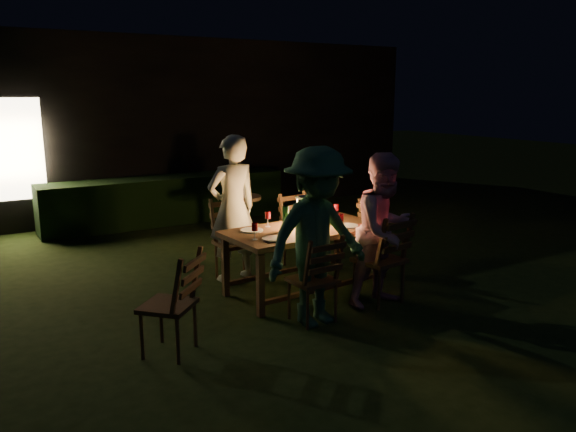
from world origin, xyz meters
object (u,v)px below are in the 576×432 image
chair_far_left (236,255)px  chair_spare (171,322)px  person_house_side (233,209)px  chair_far_right (302,244)px  person_opp_right (385,230)px  chair_near_right (380,275)px  ice_bucket (241,188)px  bottle_table (286,219)px  lantern (305,213)px  chair_near_left (313,294)px  person_opp_left (317,238)px  bottle_bucket_a (239,186)px  side_table (241,202)px  dining_table (304,234)px  bottle_bucket_b (243,184)px  chair_end (382,249)px

chair_far_left → chair_spare: size_ratio=1.06×
chair_spare → person_house_side: 2.11m
chair_far_right → person_opp_right: size_ratio=0.60×
chair_near_right → ice_bucket: size_ratio=3.45×
bottle_table → chair_far_right: bearing=48.3°
chair_far_right → lantern: size_ratio=2.80×
chair_near_right → person_opp_right: size_ratio=0.63×
chair_near_left → lantern: lantern is taller
chair_far_right → person_opp_left: person_opp_left is taller
person_house_side → bottle_bucket_a: (0.63, 1.13, 0.06)m
person_opp_left → side_table: 2.86m
dining_table → chair_far_left: 0.96m
chair_far_right → bottle_table: 1.25m
person_opp_right → ice_bucket: 2.76m
chair_spare → ice_bucket: 3.42m
ice_bucket → lantern: bearing=-93.6°
bottle_bucket_a → chair_near_left: bearing=-100.6°
chair_near_left → person_opp_right: person_opp_right is taller
side_table → chair_near_right: bearing=-82.7°
side_table → bottle_table: bearing=-101.9°
person_house_side → chair_far_right: bearing=177.2°
person_house_side → bottle_bucket_b: 1.41m
dining_table → ice_bucket: 1.97m
chair_far_left → chair_far_right: 1.00m
person_house_side → bottle_bucket_a: 1.29m
chair_near_right → chair_spare: size_ratio=1.08×
lantern → ice_bucket: bearing=86.4°
dining_table → chair_end: bearing=-0.1°
chair_spare → lantern: bearing=-21.3°
chair_far_left → chair_end: (1.73, -0.64, -0.01)m
chair_far_right → side_table: 1.25m
lantern → bottle_bucket_b: (0.17, 1.94, 0.04)m
person_opp_right → bottle_bucket_a: person_opp_right is taller
chair_near_left → chair_far_left: size_ratio=0.91×
chair_near_left → person_opp_right: (0.90, 0.02, 0.53)m
side_table → chair_near_left: bearing=-101.4°
chair_spare → person_opp_left: (1.45, -0.09, 0.58)m
ice_bucket → side_table: bearing=0.0°
person_house_side → bottle_bucket_b: size_ratio=5.48×
chair_end → bottle_table: 1.59m
chair_far_left → side_table: chair_far_left is taller
chair_near_left → person_house_side: size_ratio=0.53×
chair_end → ice_bucket: 2.22m
ice_bucket → bottle_bucket_b: bottle_bucket_b is taller
chair_near_right → bottle_bucket_a: bearing=89.8°
chair_spare → chair_near_left: bearing=-46.4°
chair_far_right → ice_bucket: (-0.32, 1.14, 0.59)m
chair_near_right → dining_table: bearing=116.1°
person_opp_left → bottle_table: bearing=76.3°
chair_end → chair_spare: size_ratio=1.02×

